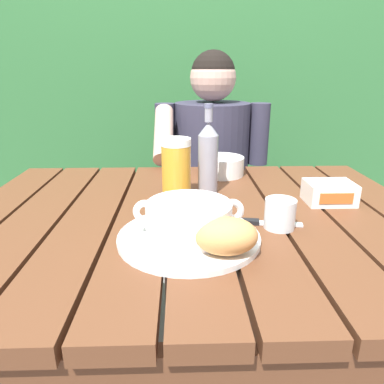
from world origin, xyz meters
TOP-DOWN VIEW (x-y plane):
  - dining_table at (0.00, 0.00)m, footprint 1.15×0.87m
  - hedge_backdrop at (-0.10, 1.63)m, footprint 3.38×0.80m
  - chair_near_diner at (0.10, 0.88)m, footprint 0.43×0.47m
  - person_eating at (0.10, 0.67)m, footprint 0.48×0.47m
  - serving_plate at (-0.02, -0.14)m, footprint 0.29×0.29m
  - soup_bowl at (-0.02, -0.14)m, footprint 0.22×0.17m
  - bread_roll at (0.05, -0.22)m, footprint 0.12×0.09m
  - beer_glass at (-0.05, 0.11)m, footprint 0.08×0.08m
  - beer_bottle at (0.04, 0.16)m, footprint 0.06×0.06m
  - water_glass_small at (0.18, -0.09)m, footprint 0.07×0.07m
  - butter_tub at (0.36, 0.06)m, footprint 0.12×0.09m
  - table_knife at (0.14, -0.07)m, footprint 0.17×0.04m
  - diner_bowl at (0.10, 0.33)m, footprint 0.15×0.15m

SIDE VIEW (x-z plane):
  - chair_near_diner at x=0.10m, z-range -0.01..0.93m
  - dining_table at x=0.00m, z-range 0.28..1.05m
  - person_eating at x=0.10m, z-range 0.11..1.29m
  - table_knife at x=0.14m, z-range 0.77..0.78m
  - serving_plate at x=-0.02m, z-range 0.77..0.79m
  - butter_tub at x=0.36m, z-range 0.77..0.83m
  - diner_bowl at x=0.10m, z-range 0.77..0.83m
  - water_glass_small at x=0.18m, z-range 0.77..0.84m
  - bread_roll at x=0.05m, z-range 0.79..0.85m
  - soup_bowl at x=-0.02m, z-range 0.78..0.86m
  - beer_glass at x=-0.05m, z-range 0.77..0.94m
  - beer_bottle at x=0.04m, z-range 0.75..1.00m
  - hedge_backdrop at x=-0.10m, z-range -0.39..2.38m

